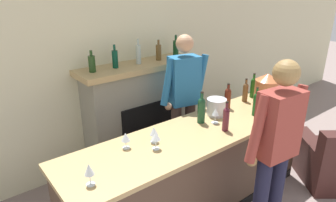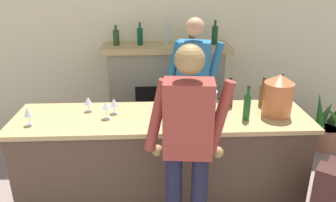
{
  "view_description": "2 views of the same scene",
  "coord_description": "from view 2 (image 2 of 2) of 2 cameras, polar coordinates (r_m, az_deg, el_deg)",
  "views": [
    {
      "loc": [
        -1.83,
        0.98,
        2.34
      ],
      "look_at": [
        0.14,
        3.48,
        1.09
      ],
      "focal_mm": 32.0,
      "sensor_mm": 36.0,
      "label": 1
    },
    {
      "loc": [
        0.01,
        0.02,
        2.25
      ],
      "look_at": [
        0.15,
        3.12,
        1.02
      ],
      "focal_mm": 35.0,
      "sensor_mm": 36.0,
      "label": 2
    }
  ],
  "objects": [
    {
      "name": "fireplace_stone",
      "position": [
        4.41,
        -0.32,
        1.05
      ],
      "size": [
        1.62,
        0.52,
        1.71
      ],
      "color": "gray",
      "rests_on": "ground_plane"
    },
    {
      "name": "wine_bottle_port_short",
      "position": [
        3.44,
        10.69,
        1.28
      ],
      "size": [
        0.08,
        0.08,
        0.31
      ],
      "color": "#581F11",
      "rests_on": "bar_counter"
    },
    {
      "name": "wine_glass_front_left",
      "position": [
        3.37,
        -13.74,
        -0.01
      ],
      "size": [
        0.08,
        0.08,
        0.15
      ],
      "color": "silver",
      "rests_on": "bar_counter"
    },
    {
      "name": "ice_bucket_steel",
      "position": [
        3.35,
        6.67,
        0.21
      ],
      "size": [
        0.22,
        0.22,
        0.19
      ],
      "color": "silver",
      "rests_on": "bar_counter"
    },
    {
      "name": "person_bartender",
      "position": [
        3.8,
        4.4,
        2.26
      ],
      "size": [
        0.65,
        0.36,
        1.8
      ],
      "color": "brown",
      "rests_on": "ground_plane"
    },
    {
      "name": "wine_bottle_merlot_tall",
      "position": [
        3.16,
        13.6,
        -0.68
      ],
      "size": [
        0.07,
        0.07,
        0.34
      ],
      "color": "#174D1C",
      "rests_on": "bar_counter"
    },
    {
      "name": "wine_bottle_rose_blush",
      "position": [
        3.55,
        16.14,
        1.33
      ],
      "size": [
        0.07,
        0.07,
        0.3
      ],
      "color": "brown",
      "rests_on": "bar_counter"
    },
    {
      "name": "wine_bottle_burgundy_dark",
      "position": [
        3.65,
        19.0,
        1.71
      ],
      "size": [
        0.07,
        0.07,
        0.33
      ],
      "color": "#1D5517",
      "rests_on": "bar_counter"
    },
    {
      "name": "bar_counter",
      "position": [
        3.42,
        -1.03,
        -9.81
      ],
      "size": [
        2.88,
        0.77,
        0.94
      ],
      "color": "#4B382A",
      "rests_on": "ground_plane"
    },
    {
      "name": "wine_glass_mid_counter",
      "position": [
        3.19,
        4.13,
        -0.37
      ],
      "size": [
        0.08,
        0.08,
        0.17
      ],
      "color": "silver",
      "rests_on": "bar_counter"
    },
    {
      "name": "wall_back_panel",
      "position": [
        4.47,
        -2.75,
        10.22
      ],
      "size": [
        12.0,
        0.07,
        2.75
      ],
      "color": "beige",
      "rests_on": "ground_plane"
    },
    {
      "name": "person_customer",
      "position": [
        2.49,
        3.41,
        -8.51
      ],
      "size": [
        0.66,
        0.33,
        1.81
      ],
      "color": "#1A1A2F",
      "rests_on": "ground_plane"
    },
    {
      "name": "potted_plant_corner",
      "position": [
        4.9,
        25.86,
        -4.29
      ],
      "size": [
        0.4,
        0.37,
        0.79
      ],
      "color": "#A1674B",
      "rests_on": "ground_plane"
    },
    {
      "name": "wine_glass_back_row",
      "position": [
        3.22,
        -23.21,
        -1.79
      ],
      "size": [
        0.08,
        0.08,
        0.18
      ],
      "color": "silver",
      "rests_on": "bar_counter"
    },
    {
      "name": "copper_dispenser",
      "position": [
        3.32,
        18.63,
        1.02
      ],
      "size": [
        0.28,
        0.32,
        0.41
      ],
      "color": "#B96237",
      "rests_on": "bar_counter"
    },
    {
      "name": "wine_bottle_chardonnay_pale",
      "position": [
        3.27,
        2.04,
        0.86
      ],
      "size": [
        0.08,
        0.08,
        0.35
      ],
      "color": "#174125",
      "rests_on": "bar_counter"
    },
    {
      "name": "wine_glass_near_bucket",
      "position": [
        3.26,
        -9.41,
        -0.32
      ],
      "size": [
        0.08,
        0.08,
        0.16
      ],
      "color": "silver",
      "rests_on": "bar_counter"
    },
    {
      "name": "wine_glass_front_right",
      "position": [
        3.16,
        -10.73,
        -0.87
      ],
      "size": [
        0.08,
        0.08,
        0.17
      ],
      "color": "silver",
      "rests_on": "bar_counter"
    },
    {
      "name": "wine_bottle_riesling_slim",
      "position": [
        3.01,
        3.65,
        -1.38
      ],
      "size": [
        0.07,
        0.07,
        0.32
      ],
      "color": "#531E2A",
      "rests_on": "bar_counter"
    }
  ]
}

